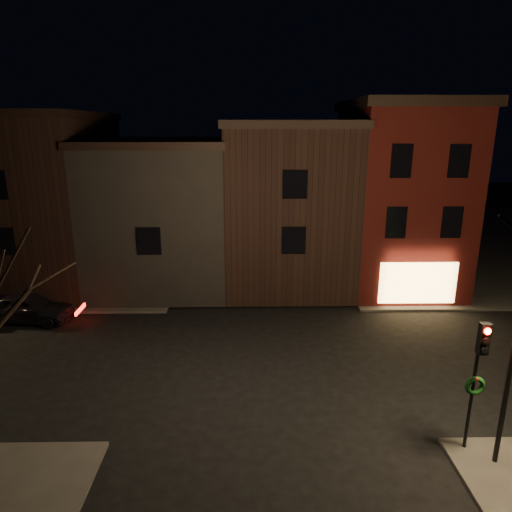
# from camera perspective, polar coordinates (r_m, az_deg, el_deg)

# --- Properties ---
(ground) EXTENTS (120.00, 120.00, 0.00)m
(ground) POSITION_cam_1_polar(r_m,az_deg,el_deg) (19.13, 1.48, -12.99)
(ground) COLOR black
(ground) RESTS_ON ground
(sidewalk_far_right) EXTENTS (30.00, 30.00, 0.12)m
(sidewalk_far_right) POSITION_cam_1_polar(r_m,az_deg,el_deg) (43.17, 27.84, 1.81)
(sidewalk_far_right) COLOR #2D2B28
(sidewalk_far_right) RESTS_ON ground
(sidewalk_far_left) EXTENTS (30.00, 30.00, 0.12)m
(sidewalk_far_left) POSITION_cam_1_polar(r_m,az_deg,el_deg) (42.46, -27.88, 1.60)
(sidewalk_far_left) COLOR #2D2B28
(sidewalk_far_left) RESTS_ON ground
(corner_building) EXTENTS (6.50, 8.50, 10.50)m
(corner_building) POSITION_cam_1_polar(r_m,az_deg,el_deg) (27.88, 17.51, 7.30)
(corner_building) COLOR #4F110E
(corner_building) RESTS_ON ground
(row_building_a) EXTENTS (7.30, 10.30, 9.40)m
(row_building_a) POSITION_cam_1_polar(r_m,az_deg,el_deg) (27.66, 3.77, 6.75)
(row_building_a) COLOR black
(row_building_a) RESTS_ON ground
(row_building_b) EXTENTS (7.80, 10.30, 8.40)m
(row_building_b) POSITION_cam_1_polar(r_m,az_deg,el_deg) (28.10, -11.22, 5.59)
(row_building_b) COLOR black
(row_building_b) RESTS_ON ground
(row_building_c) EXTENTS (7.30, 10.30, 9.90)m
(row_building_c) POSITION_cam_1_polar(r_m,az_deg,el_deg) (30.13, -25.08, 6.53)
(row_building_c) COLOR black
(row_building_c) RESTS_ON ground
(traffic_signal) EXTENTS (0.58, 0.38, 4.05)m
(traffic_signal) POSITION_cam_1_polar(r_m,az_deg,el_deg) (14.41, 26.00, -12.40)
(traffic_signal) COLOR black
(traffic_signal) RESTS_ON sidewalk_near_right
(parked_car_a) EXTENTS (4.36, 2.16, 1.43)m
(parked_car_a) POSITION_cam_1_polar(r_m,az_deg,el_deg) (24.99, -26.57, -5.79)
(parked_car_a) COLOR black
(parked_car_a) RESTS_ON ground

